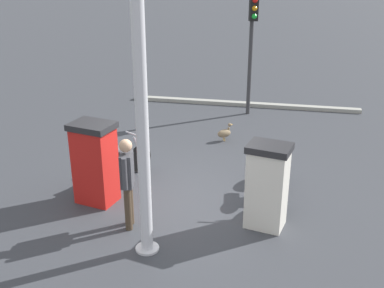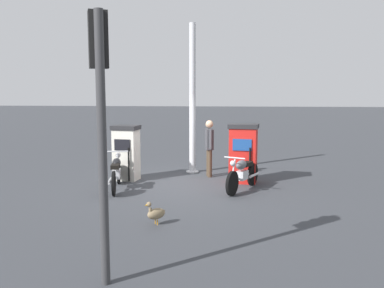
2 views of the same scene
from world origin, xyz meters
TOP-DOWN VIEW (x-y plane):
  - ground_plane at (0.00, 0.00)m, footprint 120.00×120.00m
  - fuel_pump_near at (-0.55, -1.68)m, footprint 0.70×0.81m
  - fuel_pump_far at (-0.55, 1.68)m, footprint 0.74×0.89m
  - motorcycle_near_pump at (0.60, -1.65)m, footprint 1.93×0.59m
  - motorcycle_far_pump at (0.41, 1.65)m, footprint 1.80×0.94m
  - attendant_person at (-1.26, 0.68)m, footprint 0.57×0.28m
  - wandering_duck at (3.36, -0.08)m, footprint 0.41×0.41m
  - roadside_traffic_light at (5.77, -0.31)m, footprint 0.40×0.30m
  - canopy_support_pole at (-1.86, 0.12)m, footprint 0.40×0.40m
  - road_edge_kerb at (6.61, 0.00)m, footprint 0.80×7.45m

SIDE VIEW (x-z plane):
  - ground_plane at x=0.00m, z-range 0.00..0.00m
  - road_edge_kerb at x=6.61m, z-range 0.00..0.12m
  - wandering_duck at x=3.36m, z-range -0.01..0.47m
  - motorcycle_far_pump at x=0.41m, z-range -0.02..0.93m
  - motorcycle_near_pump at x=0.60m, z-range 0.00..0.95m
  - fuel_pump_near at x=-0.55m, z-range 0.01..1.60m
  - fuel_pump_far at x=-0.55m, z-range 0.01..1.67m
  - attendant_person at x=-1.26m, z-range 0.13..1.83m
  - canopy_support_pole at x=-1.86m, z-range -0.08..4.56m
  - roadside_traffic_light at x=5.77m, z-range 0.66..4.23m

